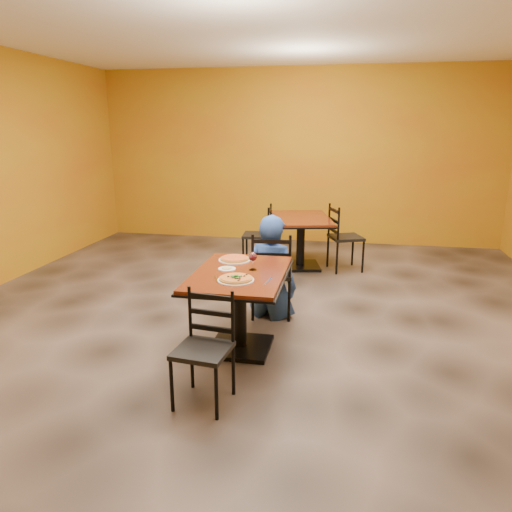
% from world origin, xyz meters
% --- Properties ---
extents(floor, '(7.00, 8.00, 0.01)m').
position_xyz_m(floor, '(0.00, 0.00, 0.00)').
color(floor, black).
rests_on(floor, ground).
extents(ceiling, '(7.00, 8.00, 0.01)m').
position_xyz_m(ceiling, '(0.00, 0.00, 3.00)').
color(ceiling, white).
rests_on(ceiling, ground).
extents(wall_back, '(7.00, 0.01, 3.00)m').
position_xyz_m(wall_back, '(0.00, 4.00, 1.50)').
color(wall_back, '#A68712').
rests_on(wall_back, ground).
extents(table_main, '(0.83, 1.23, 0.75)m').
position_xyz_m(table_main, '(0.00, -0.50, 0.56)').
color(table_main, '#5F240F').
rests_on(table_main, floor).
extents(table_second, '(1.08, 1.38, 0.75)m').
position_xyz_m(table_second, '(0.27, 2.28, 0.56)').
color(table_second, '#5F240F').
rests_on(table_second, floor).
extents(chair_main_near, '(0.42, 0.42, 0.85)m').
position_xyz_m(chair_main_near, '(-0.07, -1.43, 0.42)').
color(chair_main_near, black).
rests_on(chair_main_near, floor).
extents(chair_main_far, '(0.47, 0.47, 0.94)m').
position_xyz_m(chair_main_far, '(0.15, 0.39, 0.47)').
color(chair_main_far, black).
rests_on(chair_main_far, floor).
extents(chair_second_left, '(0.43, 0.43, 0.90)m').
position_xyz_m(chair_second_left, '(-0.37, 2.28, 0.45)').
color(chair_second_left, black).
rests_on(chair_second_left, floor).
extents(chair_second_right, '(0.55, 0.55, 0.95)m').
position_xyz_m(chair_second_right, '(0.92, 2.28, 0.47)').
color(chair_second_right, black).
rests_on(chair_second_right, floor).
extents(diner, '(0.66, 0.52, 1.12)m').
position_xyz_m(diner, '(0.15, 0.39, 0.56)').
color(diner, navy).
rests_on(diner, floor).
extents(plate_main, '(0.31, 0.31, 0.01)m').
position_xyz_m(plate_main, '(0.02, -0.75, 0.76)').
color(plate_main, white).
rests_on(plate_main, table_main).
extents(pizza_main, '(0.28, 0.28, 0.02)m').
position_xyz_m(pizza_main, '(0.02, -0.75, 0.77)').
color(pizza_main, maroon).
rests_on(pizza_main, plate_main).
extents(plate_far, '(0.31, 0.31, 0.01)m').
position_xyz_m(plate_far, '(-0.13, -0.14, 0.76)').
color(plate_far, white).
rests_on(plate_far, table_main).
extents(pizza_far, '(0.28, 0.28, 0.02)m').
position_xyz_m(pizza_far, '(-0.13, -0.14, 0.77)').
color(pizza_far, orange).
rests_on(pizza_far, plate_far).
extents(side_plate, '(0.16, 0.16, 0.01)m').
position_xyz_m(side_plate, '(-0.13, -0.45, 0.76)').
color(side_plate, white).
rests_on(side_plate, table_main).
extents(dip, '(0.09, 0.09, 0.01)m').
position_xyz_m(dip, '(-0.13, -0.45, 0.76)').
color(dip, tan).
rests_on(dip, side_plate).
extents(wine_glass, '(0.08, 0.08, 0.18)m').
position_xyz_m(wine_glass, '(0.10, -0.41, 0.84)').
color(wine_glass, white).
rests_on(wine_glass, table_main).
extents(fork, '(0.09, 0.18, 0.00)m').
position_xyz_m(fork, '(-0.14, -0.76, 0.75)').
color(fork, silver).
rests_on(fork, table_main).
extents(knife, '(0.04, 0.21, 0.00)m').
position_xyz_m(knife, '(0.30, -0.72, 0.75)').
color(knife, silver).
rests_on(knife, table_main).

